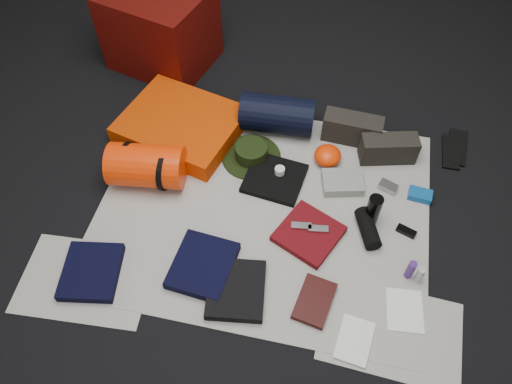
% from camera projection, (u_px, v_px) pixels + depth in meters
% --- Properties ---
extents(floor, '(4.50, 4.50, 0.02)m').
position_uv_depth(floor, '(264.00, 210.00, 2.47)').
color(floor, black).
rests_on(floor, ground).
extents(newspaper_mat, '(1.60, 1.30, 0.01)m').
position_uv_depth(newspaper_mat, '(264.00, 208.00, 2.46)').
color(newspaper_mat, beige).
rests_on(newspaper_mat, floor).
extents(newspaper_sheet_front_left, '(0.61, 0.44, 0.00)m').
position_uv_depth(newspaper_sheet_front_left, '(86.00, 280.00, 2.23)').
color(newspaper_sheet_front_left, beige).
rests_on(newspaper_sheet_front_left, floor).
extents(newspaper_sheet_front_right, '(0.60, 0.43, 0.00)m').
position_uv_depth(newspaper_sheet_front_right, '(391.00, 331.00, 2.09)').
color(newspaper_sheet_front_right, beige).
rests_on(newspaper_sheet_front_right, floor).
extents(red_cabinet, '(0.67, 0.60, 0.47)m').
position_uv_depth(red_cabinet, '(160.00, 28.00, 2.95)').
color(red_cabinet, '#490905').
rests_on(red_cabinet, floor).
extents(sleeping_pad, '(0.71, 0.63, 0.11)m').
position_uv_depth(sleeping_pad, '(181.00, 125.00, 2.72)').
color(sleeping_pad, '#CD3802').
rests_on(sleeping_pad, newspaper_mat).
extents(stuff_sack, '(0.39, 0.26, 0.22)m').
position_uv_depth(stuff_sack, '(147.00, 166.00, 2.48)').
color(stuff_sack, '#ED3003').
rests_on(stuff_sack, newspaper_mat).
extents(sack_strap_left, '(0.02, 0.22, 0.22)m').
position_uv_depth(sack_strap_left, '(128.00, 163.00, 2.49)').
color(sack_strap_left, black).
rests_on(sack_strap_left, newspaper_mat).
extents(sack_strap_right, '(0.02, 0.22, 0.22)m').
position_uv_depth(sack_strap_right, '(166.00, 169.00, 2.47)').
color(sack_strap_right, black).
rests_on(sack_strap_right, newspaper_mat).
extents(navy_duffel, '(0.40, 0.22, 0.21)m').
position_uv_depth(navy_duffel, '(277.00, 115.00, 2.70)').
color(navy_duffel, black).
rests_on(navy_duffel, newspaper_mat).
extents(boonie_brim, '(0.41, 0.41, 0.01)m').
position_uv_depth(boonie_brim, '(251.00, 157.00, 2.65)').
color(boonie_brim, black).
rests_on(boonie_brim, newspaper_mat).
extents(boonie_crown, '(0.17, 0.17, 0.07)m').
position_uv_depth(boonie_crown, '(251.00, 152.00, 2.62)').
color(boonie_crown, black).
rests_on(boonie_crown, boonie_brim).
extents(hiking_boot_left, '(0.32, 0.14, 0.16)m').
position_uv_depth(hiking_boot_left, '(352.00, 129.00, 2.67)').
color(hiking_boot_left, black).
rests_on(hiking_boot_left, newspaper_mat).
extents(hiking_boot_right, '(0.31, 0.18, 0.14)m').
position_uv_depth(hiking_boot_right, '(388.00, 149.00, 2.59)').
color(hiking_boot_right, black).
rests_on(hiking_boot_right, newspaper_mat).
extents(flip_flop_left, '(0.09, 0.24, 0.01)m').
position_uv_depth(flip_flop_left, '(451.00, 152.00, 2.68)').
color(flip_flop_left, black).
rests_on(flip_flop_left, floor).
extents(flip_flop_right, '(0.12, 0.26, 0.01)m').
position_uv_depth(flip_flop_right, '(457.00, 147.00, 2.70)').
color(flip_flop_right, black).
rests_on(flip_flop_right, floor).
extents(trousers_navy_a, '(0.29, 0.32, 0.04)m').
position_uv_depth(trousers_navy_a, '(91.00, 272.00, 2.23)').
color(trousers_navy_a, black).
rests_on(trousers_navy_a, newspaper_mat).
extents(trousers_navy_b, '(0.29, 0.32, 0.05)m').
position_uv_depth(trousers_navy_b, '(203.00, 266.00, 2.25)').
color(trousers_navy_b, black).
rests_on(trousers_navy_b, newspaper_mat).
extents(trousers_charcoal, '(0.28, 0.31, 0.04)m').
position_uv_depth(trousers_charcoal, '(236.00, 290.00, 2.18)').
color(trousers_charcoal, black).
rests_on(trousers_charcoal, newspaper_mat).
extents(black_tshirt, '(0.32, 0.30, 0.03)m').
position_uv_depth(black_tshirt, '(275.00, 178.00, 2.55)').
color(black_tshirt, black).
rests_on(black_tshirt, newspaper_mat).
extents(red_shirt, '(0.35, 0.35, 0.04)m').
position_uv_depth(red_shirt, '(309.00, 234.00, 2.35)').
color(red_shirt, '#58090E').
rests_on(red_shirt, newspaper_mat).
extents(orange_stuff_sack, '(0.16, 0.16, 0.09)m').
position_uv_depth(orange_stuff_sack, '(328.00, 156.00, 2.60)').
color(orange_stuff_sack, '#ED3003').
rests_on(orange_stuff_sack, newspaper_mat).
extents(first_aid_pouch, '(0.23, 0.20, 0.05)m').
position_uv_depth(first_aid_pouch, '(342.00, 182.00, 2.52)').
color(first_aid_pouch, gray).
rests_on(first_aid_pouch, newspaper_mat).
extents(water_bottle, '(0.09, 0.09, 0.17)m').
position_uv_depth(water_bottle, '(373.00, 210.00, 2.35)').
color(water_bottle, black).
rests_on(water_bottle, newspaper_mat).
extents(speaker, '(0.14, 0.22, 0.08)m').
position_uv_depth(speaker, '(368.00, 228.00, 2.34)').
color(speaker, black).
rests_on(speaker, newspaper_mat).
extents(compact_camera, '(0.10, 0.08, 0.04)m').
position_uv_depth(compact_camera, '(388.00, 187.00, 2.52)').
color(compact_camera, '#9FA0A4').
rests_on(compact_camera, newspaper_mat).
extents(cyan_case, '(0.12, 0.08, 0.04)m').
position_uv_depth(cyan_case, '(420.00, 195.00, 2.49)').
color(cyan_case, '#0E4B8A').
rests_on(cyan_case, newspaper_mat).
extents(toiletry_purple, '(0.04, 0.04, 0.11)m').
position_uv_depth(toiletry_purple, '(410.00, 270.00, 2.20)').
color(toiletry_purple, '#43226D').
rests_on(toiletry_purple, newspaper_mat).
extents(toiletry_clear, '(0.03, 0.03, 0.09)m').
position_uv_depth(toiletry_clear, '(420.00, 275.00, 2.19)').
color(toiletry_clear, '#A1A6A1').
rests_on(toiletry_clear, newspaper_mat).
extents(paperback_book, '(0.18, 0.24, 0.03)m').
position_uv_depth(paperback_book, '(314.00, 301.00, 2.15)').
color(paperback_book, black).
rests_on(paperback_book, newspaper_mat).
extents(map_booklet, '(0.16, 0.21, 0.01)m').
position_uv_depth(map_booklet, '(354.00, 340.00, 2.06)').
color(map_booklet, white).
rests_on(map_booklet, newspaper_mat).
extents(map_printout, '(0.17, 0.21, 0.01)m').
position_uv_depth(map_printout, '(405.00, 310.00, 2.14)').
color(map_printout, white).
rests_on(map_printout, newspaper_mat).
extents(sunglasses, '(0.10, 0.07, 0.02)m').
position_uv_depth(sunglasses, '(406.00, 231.00, 2.37)').
color(sunglasses, black).
rests_on(sunglasses, newspaper_mat).
extents(key_cluster, '(0.08, 0.08, 0.01)m').
position_uv_depth(key_cluster, '(77.00, 276.00, 2.23)').
color(key_cluster, '#9FA0A4').
rests_on(key_cluster, newspaper_mat).
extents(tape_roll, '(0.05, 0.05, 0.04)m').
position_uv_depth(tape_roll, '(280.00, 171.00, 2.54)').
color(tape_roll, silver).
rests_on(tape_roll, black_tshirt).
extents(energy_bar_a, '(0.10, 0.05, 0.01)m').
position_uv_depth(energy_bar_a, '(301.00, 226.00, 2.35)').
color(energy_bar_a, '#9FA0A4').
rests_on(energy_bar_a, red_shirt).
extents(energy_bar_b, '(0.10, 0.05, 0.01)m').
position_uv_depth(energy_bar_b, '(318.00, 229.00, 2.34)').
color(energy_bar_b, '#9FA0A4').
rests_on(energy_bar_b, red_shirt).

